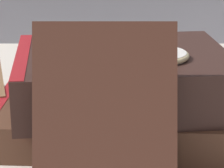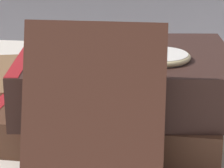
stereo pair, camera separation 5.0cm
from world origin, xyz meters
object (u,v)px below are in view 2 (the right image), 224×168
at_px(pocket_watch, 160,57).
at_px(book_flat_top, 120,77).
at_px(reading_glasses, 112,75).
at_px(book_flat_bottom, 104,114).
at_px(book_leaning_front, 94,115).

bearing_deg(pocket_watch, book_flat_top, 153.18).
distance_m(book_flat_top, reading_glasses, 0.19).
bearing_deg(book_flat_bottom, pocket_watch, -22.72).
relative_size(book_flat_bottom, book_leaning_front, 1.69).
bearing_deg(book_flat_top, pocket_watch, -32.54).
bearing_deg(pocket_watch, book_flat_bottom, 154.17).
height_order(book_flat_top, reading_glasses, book_flat_top).
bearing_deg(reading_glasses, book_leaning_front, -90.68).
bearing_deg(book_flat_bottom, book_flat_top, -20.38).
height_order(book_flat_bottom, book_leaning_front, book_leaning_front).
height_order(book_leaning_front, reading_glasses, book_leaning_front).
relative_size(book_flat_top, book_leaning_front, 1.62).
bearing_deg(reading_glasses, pocket_watch, -75.86).
xyz_separation_m(pocket_watch, reading_glasses, (-0.07, 0.20, -0.08)).
relative_size(book_flat_top, reading_glasses, 2.35).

